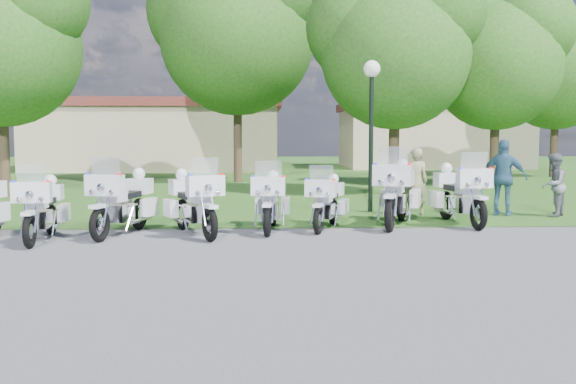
{
  "coord_description": "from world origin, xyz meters",
  "views": [
    {
      "loc": [
        0.26,
        -10.73,
        1.99
      ],
      "look_at": [
        0.72,
        1.2,
        0.95
      ],
      "focal_mm": 40.0,
      "sensor_mm": 36.0,
      "label": 1
    }
  ],
  "objects_px": {
    "motorcycle_6": "(397,192)",
    "bystander_b": "(553,185)",
    "bystander_c": "(504,178)",
    "motorcycle_1": "(42,208)",
    "motorcycle_5": "(327,202)",
    "bystander_a": "(415,182)",
    "motorcycle_7": "(459,194)",
    "lamp_post": "(372,97)",
    "motorcycle_3": "(193,202)",
    "motorcycle_4": "(271,201)",
    "motorcycle_2": "(123,201)"
  },
  "relations": [
    {
      "from": "motorcycle_6",
      "to": "bystander_b",
      "type": "bearing_deg",
      "value": -142.56
    },
    {
      "from": "bystander_c",
      "to": "motorcycle_6",
      "type": "bearing_deg",
      "value": 57.55
    },
    {
      "from": "motorcycle_1",
      "to": "bystander_c",
      "type": "xyz_separation_m",
      "value": [
        10.23,
        3.38,
        0.33
      ]
    },
    {
      "from": "motorcycle_5",
      "to": "bystander_c",
      "type": "relative_size",
      "value": 1.06
    },
    {
      "from": "motorcycle_1",
      "to": "bystander_a",
      "type": "distance_m",
      "value": 8.81
    },
    {
      "from": "bystander_a",
      "to": "motorcycle_6",
      "type": "bearing_deg",
      "value": 68.86
    },
    {
      "from": "motorcycle_7",
      "to": "lamp_post",
      "type": "relative_size",
      "value": 0.63
    },
    {
      "from": "motorcycle_6",
      "to": "motorcycle_7",
      "type": "xyz_separation_m",
      "value": [
        1.44,
        0.14,
        -0.05
      ]
    },
    {
      "from": "motorcycle_3",
      "to": "motorcycle_5",
      "type": "bearing_deg",
      "value": 170.24
    },
    {
      "from": "motorcycle_5",
      "to": "motorcycle_7",
      "type": "distance_m",
      "value": 3.12
    },
    {
      "from": "motorcycle_4",
      "to": "motorcycle_5",
      "type": "distance_m",
      "value": 1.24
    },
    {
      "from": "motorcycle_2",
      "to": "motorcycle_7",
      "type": "bearing_deg",
      "value": -156.19
    },
    {
      "from": "motorcycle_7",
      "to": "bystander_c",
      "type": "bearing_deg",
      "value": -143.65
    },
    {
      "from": "motorcycle_3",
      "to": "lamp_post",
      "type": "relative_size",
      "value": 0.56
    },
    {
      "from": "motorcycle_2",
      "to": "motorcycle_3",
      "type": "relative_size",
      "value": 1.07
    },
    {
      "from": "motorcycle_2",
      "to": "motorcycle_6",
      "type": "bearing_deg",
      "value": -155.19
    },
    {
      "from": "bystander_b",
      "to": "bystander_c",
      "type": "relative_size",
      "value": 0.82
    },
    {
      "from": "motorcycle_2",
      "to": "motorcycle_4",
      "type": "bearing_deg",
      "value": -157.33
    },
    {
      "from": "bystander_b",
      "to": "motorcycle_3",
      "type": "bearing_deg",
      "value": -34.67
    },
    {
      "from": "motorcycle_4",
      "to": "bystander_b",
      "type": "height_order",
      "value": "bystander_b"
    },
    {
      "from": "motorcycle_2",
      "to": "motorcycle_1",
      "type": "bearing_deg",
      "value": 40.39
    },
    {
      "from": "motorcycle_5",
      "to": "motorcycle_4",
      "type": "bearing_deg",
      "value": 26.44
    },
    {
      "from": "motorcycle_4",
      "to": "motorcycle_1",
      "type": "bearing_deg",
      "value": 19.62
    },
    {
      "from": "motorcycle_3",
      "to": "motorcycle_4",
      "type": "distance_m",
      "value": 1.67
    },
    {
      "from": "motorcycle_5",
      "to": "motorcycle_6",
      "type": "height_order",
      "value": "motorcycle_6"
    },
    {
      "from": "motorcycle_1",
      "to": "motorcycle_4",
      "type": "xyz_separation_m",
      "value": [
        4.39,
        1.15,
        0.0
      ]
    },
    {
      "from": "motorcycle_3",
      "to": "lamp_post",
      "type": "xyz_separation_m",
      "value": [
        4.24,
        3.77,
        2.33
      ]
    },
    {
      "from": "motorcycle_5",
      "to": "motorcycle_6",
      "type": "bearing_deg",
      "value": -145.94
    },
    {
      "from": "motorcycle_2",
      "to": "bystander_a",
      "type": "bearing_deg",
      "value": -142.61
    },
    {
      "from": "motorcycle_1",
      "to": "motorcycle_3",
      "type": "relative_size",
      "value": 1.01
    },
    {
      "from": "motorcycle_1",
      "to": "bystander_a",
      "type": "bearing_deg",
      "value": -161.04
    },
    {
      "from": "motorcycle_2",
      "to": "bystander_a",
      "type": "distance_m",
      "value": 7.26
    },
    {
      "from": "lamp_post",
      "to": "motorcycle_4",
      "type": "bearing_deg",
      "value": -129.63
    },
    {
      "from": "lamp_post",
      "to": "bystander_c",
      "type": "height_order",
      "value": "lamp_post"
    },
    {
      "from": "lamp_post",
      "to": "bystander_a",
      "type": "bearing_deg",
      "value": -38.21
    },
    {
      "from": "motorcycle_2",
      "to": "motorcycle_6",
      "type": "xyz_separation_m",
      "value": [
        5.83,
        1.12,
        0.07
      ]
    },
    {
      "from": "motorcycle_1",
      "to": "lamp_post",
      "type": "height_order",
      "value": "lamp_post"
    },
    {
      "from": "motorcycle_5",
      "to": "bystander_c",
      "type": "xyz_separation_m",
      "value": [
        4.62,
        2.05,
        0.37
      ]
    },
    {
      "from": "motorcycle_7",
      "to": "bystander_b",
      "type": "height_order",
      "value": "motorcycle_7"
    },
    {
      "from": "bystander_a",
      "to": "motorcycle_2",
      "type": "bearing_deg",
      "value": 27.42
    },
    {
      "from": "motorcycle_7",
      "to": "motorcycle_1",
      "type": "bearing_deg",
      "value": 6.65
    },
    {
      "from": "motorcycle_4",
      "to": "motorcycle_3",
      "type": "bearing_deg",
      "value": 24.18
    },
    {
      "from": "bystander_a",
      "to": "bystander_b",
      "type": "bearing_deg",
      "value": 176.95
    },
    {
      "from": "motorcycle_2",
      "to": "lamp_post",
      "type": "xyz_separation_m",
      "value": [
        5.66,
        3.67,
        2.32
      ]
    },
    {
      "from": "bystander_a",
      "to": "lamp_post",
      "type": "bearing_deg",
      "value": -34.19
    },
    {
      "from": "motorcycle_2",
      "to": "motorcycle_5",
      "type": "bearing_deg",
      "value": -157.34
    },
    {
      "from": "motorcycle_5",
      "to": "bystander_c",
      "type": "distance_m",
      "value": 5.07
    },
    {
      "from": "motorcycle_3",
      "to": "motorcycle_4",
      "type": "relative_size",
      "value": 0.98
    },
    {
      "from": "motorcycle_1",
      "to": "bystander_b",
      "type": "bearing_deg",
      "value": -169.46
    },
    {
      "from": "motorcycle_3",
      "to": "motorcycle_5",
      "type": "distance_m",
      "value": 2.9
    }
  ]
}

